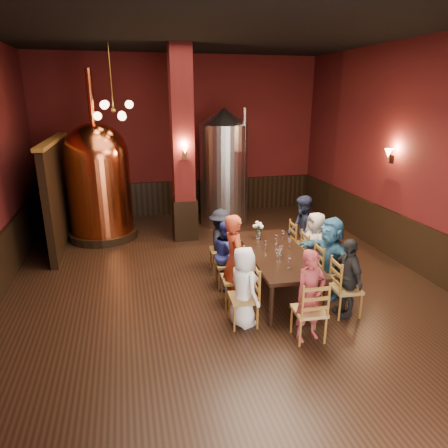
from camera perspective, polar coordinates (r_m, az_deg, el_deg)
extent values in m
plane|color=black|center=(7.62, -0.07, -8.75)|extent=(10.00, 10.00, 0.00)
plane|color=black|center=(6.89, -0.09, 26.93)|extent=(10.00, 10.00, 0.00)
cube|color=#4D1210|center=(11.78, -6.05, 12.16)|extent=(8.00, 0.02, 4.50)
cube|color=#4D1210|center=(2.58, 28.24, -11.69)|extent=(8.00, 0.02, 4.50)
cube|color=#4D1210|center=(8.76, 26.54, 8.39)|extent=(0.02, 10.00, 4.50)
cube|color=black|center=(9.14, 24.83, -2.44)|extent=(0.08, 9.90, 1.00)
cube|color=black|center=(12.05, -5.75, 3.84)|extent=(7.90, 0.08, 1.00)
cube|color=#4D1210|center=(9.58, -5.95, 10.83)|extent=(0.58, 0.58, 4.50)
cube|color=black|center=(10.18, -22.50, 3.97)|extent=(0.22, 3.50, 2.40)
cube|color=black|center=(7.22, 7.61, -4.22)|extent=(1.15, 2.46, 0.06)
cylinder|color=black|center=(6.28, 6.78, -11.56)|extent=(0.07, 0.07, 0.69)
cylinder|color=black|center=(6.58, 14.26, -10.61)|extent=(0.07, 0.07, 0.69)
cylinder|color=black|center=(8.27, 2.19, -3.92)|extent=(0.07, 0.07, 0.69)
cylinder|color=black|center=(8.49, 8.01, -3.48)|extent=(0.07, 0.07, 0.69)
imported|color=white|center=(6.16, 2.81, -8.95)|extent=(0.57, 0.72, 1.28)
imported|color=#AE371D|center=(6.69, 1.53, -5.20)|extent=(0.38, 0.58, 1.59)
imported|color=#2D3596|center=(7.35, 0.46, -4.33)|extent=(0.42, 0.67, 1.28)
imported|color=black|center=(7.96, -0.45, -2.44)|extent=(0.72, 0.95, 1.30)
imported|color=black|center=(6.72, 17.19, -7.28)|extent=(0.32, 0.77, 1.31)
imported|color=#2C6086|center=(7.24, 14.85, -4.58)|extent=(0.69, 1.41, 1.45)
imported|color=#BEB2A7|center=(7.81, 12.82, -3.14)|extent=(0.46, 0.68, 1.35)
imported|color=#1B2036|center=(8.37, 11.09, -1.05)|extent=(0.55, 0.80, 1.50)
imported|color=maroon|center=(5.92, 12.22, -10.01)|extent=(0.57, 0.44, 1.39)
cylinder|color=black|center=(10.53, -16.78, -1.27)|extent=(1.69, 1.69, 0.19)
cylinder|color=#CE5B2F|center=(10.24, -17.30, 4.19)|extent=(1.96, 1.96, 1.88)
sphere|color=#CE5B2F|center=(10.07, -17.79, 9.38)|extent=(1.50, 1.50, 1.50)
cylinder|color=#CE5B2F|center=(9.98, -18.54, 16.85)|extent=(0.15, 0.15, 1.22)
cylinder|color=#B2B2B7|center=(10.87, -0.01, 6.94)|extent=(1.33, 1.33, 2.69)
cone|color=#B2B2B7|center=(10.68, -0.01, 15.18)|extent=(1.29, 1.29, 0.43)
cylinder|color=#B2B2B7|center=(10.52, 2.86, 8.04)|extent=(0.09, 0.09, 3.01)
cylinder|color=white|center=(7.79, 4.94, -1.46)|extent=(0.10, 0.10, 0.19)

